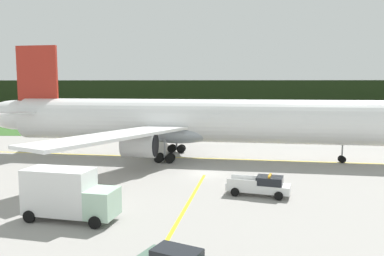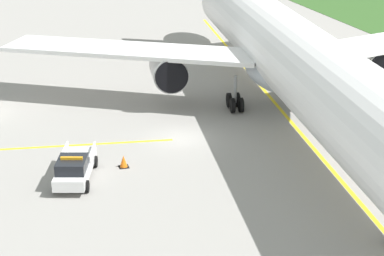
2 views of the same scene
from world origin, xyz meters
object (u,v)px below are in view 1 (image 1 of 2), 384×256
Objects in this scene: airliner at (193,121)px; apron_cone at (243,182)px; catering_truck at (67,194)px; ops_pickup_truck at (261,186)px.

apron_cone is (5.50, -14.28, -4.63)m from airliner.
apron_cone is (13.80, 10.07, -1.56)m from catering_truck.
ops_pickup_truck is at bearing -69.15° from airliner.
apron_cone is (-1.20, 3.33, -0.50)m from ops_pickup_truck.
airliner reaches higher than catering_truck.
catering_truck is at bearing -108.82° from airliner.
airliner is 25.91m from catering_truck.
airliner is at bearing 111.07° from apron_cone.
catering_truck is at bearing -155.81° from ops_pickup_truck.
ops_pickup_truck is 7.21× the size of apron_cone.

